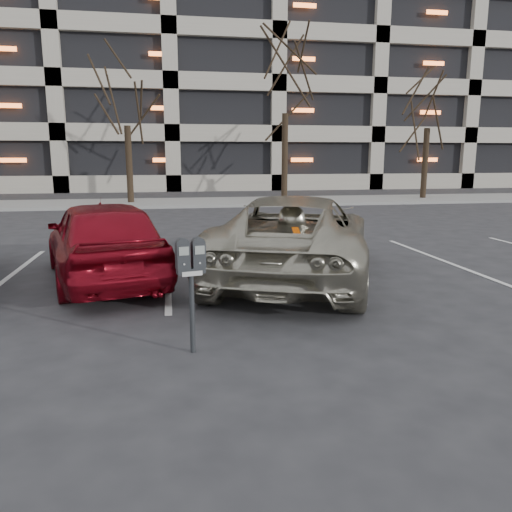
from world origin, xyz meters
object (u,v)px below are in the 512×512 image
parking_meter (191,267)px  suv_silver (295,237)px  tree_b (125,75)px  car_red (104,240)px  tree_c (286,56)px  tree_d (430,83)px

parking_meter → suv_silver: (1.94, 3.15, -0.23)m
tree_b → parking_meter: size_ratio=6.08×
suv_silver → car_red: size_ratio=1.37×
tree_b → car_red: 14.92m
parking_meter → car_red: 3.75m
tree_c → tree_d: tree_c is taller
tree_d → car_red: 20.10m
tree_c → tree_d: bearing=0.0°
tree_d → car_red: tree_d is taller
tree_b → tree_d: 14.00m
suv_silver → car_red: bearing=14.8°
suv_silver → parking_meter: bearing=79.2°
tree_d → car_red: bearing=-133.6°
tree_b → tree_c: size_ratio=0.85×
parking_meter → tree_b: bearing=83.8°
tree_b → car_red: bearing=-87.8°
tree_b → suv_silver: tree_b is taller
tree_c → car_red: tree_c is taller
tree_d → parking_meter: tree_d is taller
tree_c → suv_silver: bearing=-102.4°
tree_c → parking_meter: bearing=-106.2°
tree_b → parking_meter: 18.30m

